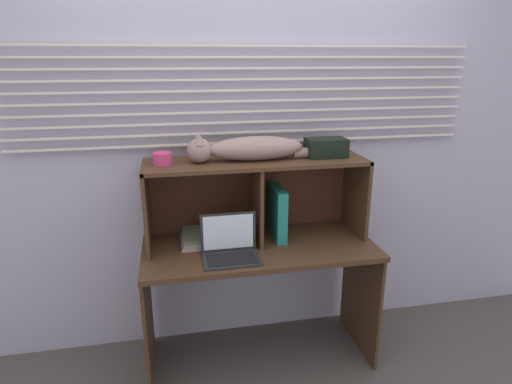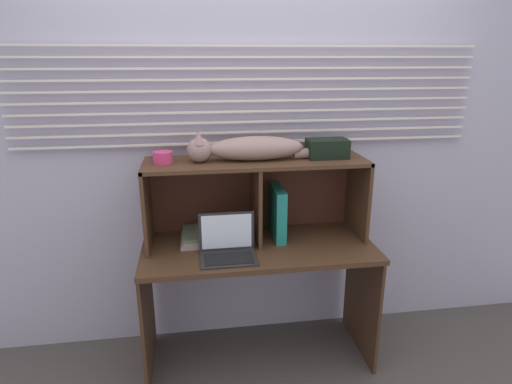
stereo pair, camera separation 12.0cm
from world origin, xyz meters
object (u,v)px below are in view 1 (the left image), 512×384
(cat, at_px, (250,149))
(storage_box, at_px, (326,148))
(laptop, at_px, (230,248))
(binder_upright, at_px, (277,212))
(small_basket, at_px, (163,159))
(book_stack, at_px, (198,237))

(cat, height_order, storage_box, cat)
(laptop, height_order, storage_box, storage_box)
(laptop, xyz_separation_m, storage_box, (0.60, 0.22, 0.48))
(binder_upright, xyz_separation_m, storage_box, (0.29, 0.00, 0.38))
(binder_upright, xyz_separation_m, small_basket, (-0.65, 0.00, 0.36))
(binder_upright, distance_m, storage_box, 0.48)
(cat, distance_m, binder_upright, 0.43)
(book_stack, bearing_deg, small_basket, -178.03)
(cat, height_order, small_basket, cat)
(cat, distance_m, small_basket, 0.48)
(binder_upright, distance_m, book_stack, 0.49)
(book_stack, relative_size, small_basket, 2.40)
(cat, xyz_separation_m, small_basket, (-0.48, 0.00, -0.03))
(binder_upright, bearing_deg, cat, 180.00)
(laptop, bearing_deg, binder_upright, 34.69)
(cat, xyz_separation_m, storage_box, (0.45, 0.00, -0.01))
(book_stack, xyz_separation_m, small_basket, (-0.17, -0.01, 0.48))
(cat, distance_m, storage_box, 0.45)
(binder_upright, height_order, book_stack, binder_upright)
(laptop, bearing_deg, cat, 55.16)
(book_stack, bearing_deg, laptop, -55.20)
(laptop, relative_size, storage_box, 1.32)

